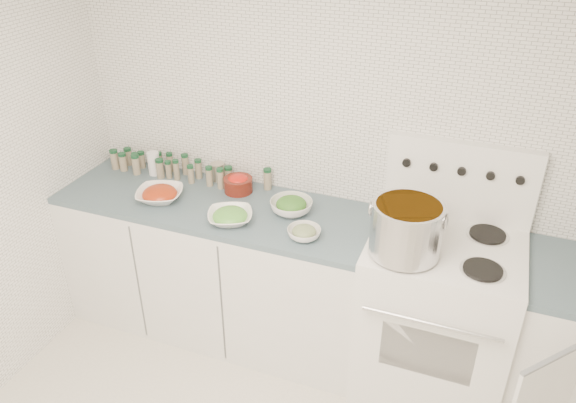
# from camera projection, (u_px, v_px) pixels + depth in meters

# --- Properties ---
(room_walls) EXTENTS (3.54, 3.04, 2.52)m
(room_walls) POSITION_uv_depth(u_px,v_px,m) (261.00, 246.00, 1.66)
(room_walls) COLOR white
(room_walls) RESTS_ON ground
(counter_left) EXTENTS (1.85, 0.62, 0.90)m
(counter_left) POSITION_uv_depth(u_px,v_px,m) (219.00, 266.00, 3.43)
(counter_left) COLOR white
(counter_left) RESTS_ON ground
(stove) EXTENTS (0.76, 0.70, 1.36)m
(stove) POSITION_uv_depth(u_px,v_px,m) (436.00, 311.00, 3.00)
(stove) COLOR white
(stove) RESTS_ON ground
(stock_pot) EXTENTS (0.36, 0.34, 0.26)m
(stock_pot) POSITION_uv_depth(u_px,v_px,m) (407.00, 227.00, 2.63)
(stock_pot) COLOR silver
(stock_pot) RESTS_ON stove
(bowl_tomato) EXTENTS (0.33, 0.33, 0.09)m
(bowl_tomato) POSITION_uv_depth(u_px,v_px,m) (160.00, 194.00, 3.22)
(bowl_tomato) COLOR white
(bowl_tomato) RESTS_ON counter_left
(bowl_snowpea) EXTENTS (0.32, 0.32, 0.08)m
(bowl_snowpea) POSITION_uv_depth(u_px,v_px,m) (230.00, 216.00, 3.01)
(bowl_snowpea) COLOR white
(bowl_snowpea) RESTS_ON counter_left
(bowl_broccoli) EXTENTS (0.24, 0.24, 0.09)m
(bowl_broccoli) POSITION_uv_depth(u_px,v_px,m) (291.00, 206.00, 3.09)
(bowl_broccoli) COLOR white
(bowl_broccoli) RESTS_ON counter_left
(bowl_zucchini) EXTENTS (0.22, 0.22, 0.07)m
(bowl_zucchini) POSITION_uv_depth(u_px,v_px,m) (304.00, 232.00, 2.88)
(bowl_zucchini) COLOR white
(bowl_zucchini) RESTS_ON counter_left
(bowl_pepper) EXTENTS (0.17, 0.17, 0.11)m
(bowl_pepper) POSITION_uv_depth(u_px,v_px,m) (238.00, 183.00, 3.30)
(bowl_pepper) COLOR #55170E
(bowl_pepper) RESTS_ON counter_left
(salt_canister) EXTENTS (0.08, 0.08, 0.15)m
(salt_canister) POSITION_uv_depth(u_px,v_px,m) (154.00, 163.00, 3.49)
(salt_canister) COLOR white
(salt_canister) RESTS_ON counter_left
(tin_can) EXTENTS (0.09, 0.09, 0.11)m
(tin_can) POSITION_uv_depth(u_px,v_px,m) (218.00, 172.00, 3.43)
(tin_can) COLOR #ACA491
(tin_can) RESTS_ON counter_left
(spice_cluster) EXTENTS (1.06, 0.16, 0.13)m
(spice_cluster) POSITION_uv_depth(u_px,v_px,m) (171.00, 167.00, 3.47)
(spice_cluster) COLOR gray
(spice_cluster) RESTS_ON counter_left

